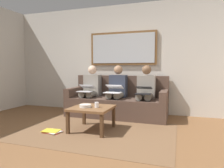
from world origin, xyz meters
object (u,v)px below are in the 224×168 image
(person_right, at_px, (91,88))
(bowl, at_px, (85,106))
(coffee_table, at_px, (92,110))
(person_middle, at_px, (117,89))
(couch, at_px, (118,102))
(laptop_black, at_px, (144,90))
(laptop_white, at_px, (114,89))
(framed_mirror, at_px, (123,49))
(cup, at_px, (97,105))
(magazine_stack, at_px, (52,131))
(person_left, at_px, (146,90))
(laptop_silver, at_px, (86,89))

(person_right, bearing_deg, bowl, 110.38)
(coffee_table, bearing_deg, person_middle, -94.86)
(couch, bearing_deg, person_middle, 90.00)
(laptop_black, bearing_deg, laptop_white, -1.00)
(laptop_black, bearing_deg, framed_mirror, -47.55)
(bowl, relative_size, person_middle, 0.17)
(cup, relative_size, magazine_stack, 0.27)
(laptop_white, bearing_deg, magazine_stack, 61.07)
(cup, relative_size, person_left, 0.08)
(couch, distance_m, coffee_table, 1.22)
(magazine_stack, bearing_deg, person_middle, -114.97)
(bowl, bearing_deg, couch, -98.38)
(bowl, distance_m, magazine_stack, 0.70)
(person_middle, bearing_deg, framed_mirror, -90.00)
(person_right, height_order, laptop_silver, person_right)
(laptop_white, xyz_separation_m, laptop_silver, (0.64, 0.01, -0.01))
(framed_mirror, height_order, laptop_silver, framed_mirror)
(cup, bearing_deg, bowl, 14.77)
(couch, height_order, framed_mirror, framed_mirror)
(coffee_table, bearing_deg, cup, 171.24)
(person_left, bearing_deg, coffee_table, 57.29)
(person_right, relative_size, magazine_stack, 3.38)
(couch, bearing_deg, magazine_stack, 66.02)
(person_left, distance_m, person_right, 1.28)
(laptop_silver, bearing_deg, person_right, -90.00)
(framed_mirror, bearing_deg, person_left, 144.48)
(couch, xyz_separation_m, person_right, (0.64, 0.07, 0.30))
(bowl, distance_m, laptop_white, 1.02)
(person_left, bearing_deg, framed_mirror, -35.52)
(person_right, bearing_deg, magazine_stack, 88.28)
(coffee_table, height_order, person_left, person_left)
(magazine_stack, bearing_deg, couch, -113.98)
(bowl, height_order, person_middle, person_middle)
(person_middle, relative_size, magazine_stack, 3.38)
(framed_mirror, relative_size, person_right, 1.43)
(couch, xyz_separation_m, person_middle, (0.00, 0.07, 0.30))
(couch, relative_size, laptop_white, 5.86)
(couch, relative_size, magazine_stack, 6.52)
(person_middle, height_order, magazine_stack, person_middle)
(coffee_table, xyz_separation_m, person_middle, (-0.10, -1.15, 0.25))
(bowl, xyz_separation_m, person_right, (0.45, -1.21, 0.17))
(person_middle, bearing_deg, bowl, 81.15)
(person_left, height_order, laptop_white, person_left)
(couch, distance_m, bowl, 1.30)
(framed_mirror, bearing_deg, person_right, 35.52)
(couch, relative_size, framed_mirror, 1.35)
(coffee_table, bearing_deg, laptop_silver, -59.17)
(person_left, bearing_deg, laptop_black, 90.00)
(laptop_black, distance_m, person_middle, 0.68)
(laptop_silver, bearing_deg, person_left, -169.36)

